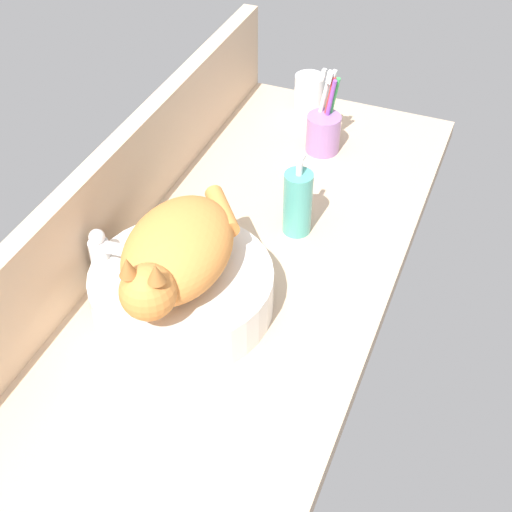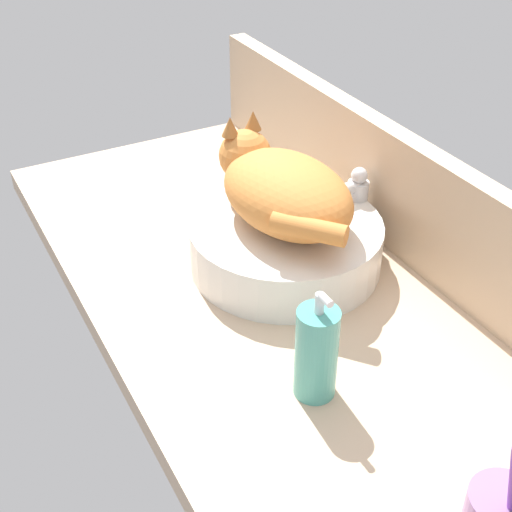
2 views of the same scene
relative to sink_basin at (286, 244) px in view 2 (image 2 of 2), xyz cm
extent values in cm
cube|color=tan|center=(11.57, -5.71, -5.96)|extent=(133.06, 53.90, 4.00)
cube|color=#CCAD8C|center=(11.57, 19.45, 6.11)|extent=(133.06, 3.60, 20.15)
cylinder|color=silver|center=(0.00, 0.00, 0.00)|extent=(31.16, 31.16, 7.92)
ellipsoid|color=orange|center=(0.00, 0.00, 9.46)|extent=(26.44, 19.20, 11.00)
sphere|color=orange|center=(-11.83, -1.08, 10.96)|extent=(8.80, 8.80, 8.80)
cone|color=#A4632D|center=(-12.62, -3.36, 16.36)|extent=(2.80, 2.80, 3.20)
cone|color=#A4632D|center=(-13.02, 1.02, 16.36)|extent=(2.80, 2.80, 3.20)
cylinder|color=orange|center=(10.93, -2.85, 9.96)|extent=(10.52, 9.48, 3.20)
cylinder|color=silver|center=(-1.35, 14.65, 1.54)|extent=(3.60, 3.60, 11.00)
cylinder|color=silver|center=(-0.89, 9.67, 6.44)|extent=(3.11, 10.16, 2.20)
sphere|color=silver|center=(-1.35, 14.65, 8.24)|extent=(2.80, 2.80, 2.80)
cylinder|color=teal|center=(26.76, -11.20, 2.67)|extent=(5.54, 5.54, 13.27)
cylinder|color=silver|center=(26.76, -11.20, 10.71)|extent=(1.20, 1.20, 2.80)
cylinder|color=silver|center=(27.96, -11.20, 12.11)|extent=(2.20, 1.00, 1.00)
cylinder|color=purple|center=(56.12, -7.55, 4.94)|extent=(1.95, 3.30, 16.98)
camera|label=1|loc=(-74.83, -43.93, 85.99)|focal=50.00mm
camera|label=2|loc=(82.22, -49.76, 63.96)|focal=50.00mm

